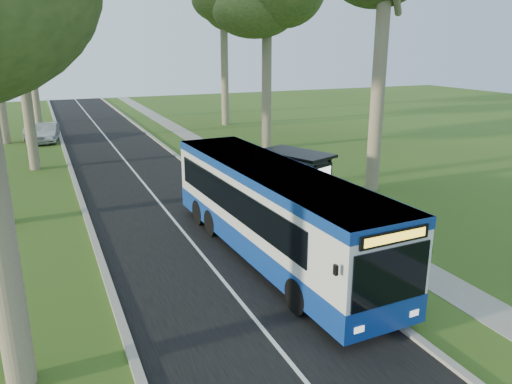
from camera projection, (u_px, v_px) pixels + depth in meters
ground at (302, 253)px, 18.64m from camera, size 120.00×120.00×0.00m
road at (151, 193)px, 26.08m from camera, size 7.00×100.00×0.02m
kerb_east at (215, 185)px, 27.40m from camera, size 0.25×100.00×0.12m
kerb_west at (81, 200)px, 24.72m from camera, size 0.25×100.00×0.12m
centre_line at (151, 192)px, 26.07m from camera, size 0.12×100.00×0.00m
footpath at (264, 180)px, 28.57m from camera, size 1.50×100.00×0.02m
bus at (272, 212)px, 17.78m from camera, size 3.21×12.72×3.34m
bus_stop_sign at (340, 219)px, 17.79m from camera, size 0.09×0.34×2.38m
bus_shelter at (303, 172)px, 22.17m from camera, size 2.90×3.74×2.84m
litter_bin at (266, 204)px, 22.56m from camera, size 0.62×0.62×1.09m
car_white at (35, 134)px, 39.15m from camera, size 2.08×4.36×1.44m
car_silver at (47, 132)px, 39.66m from camera, size 2.03×4.49×1.43m
tree_west_c at (14, 6)px, 28.28m from camera, size 5.20×5.20×12.85m
tree_west_e at (25, 9)px, 45.75m from camera, size 5.20×5.20×14.22m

